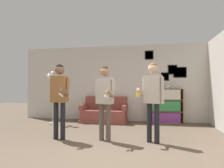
{
  "coord_description": "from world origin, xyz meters",
  "views": [
    {
      "loc": [
        0.86,
        -3.34,
        1.22
      ],
      "look_at": [
        -0.16,
        1.89,
        1.29
      ],
      "focal_mm": 32.0,
      "sensor_mm": 36.0,
      "label": 1
    }
  ],
  "objects_px": {
    "bookshelf": "(166,106)",
    "drinking_cup": "(168,87)",
    "floor_lamp": "(53,81)",
    "person_watcher_holding_cup": "(153,93)",
    "person_player_foreground_left": "(59,93)",
    "person_player_foreground_center": "(105,95)",
    "couch": "(104,114)"
  },
  "relations": [
    {
      "from": "floor_lamp",
      "to": "person_player_foreground_left",
      "type": "xyz_separation_m",
      "value": [
        1.12,
        -1.82,
        -0.32
      ]
    },
    {
      "from": "floor_lamp",
      "to": "person_player_foreground_center",
      "type": "xyz_separation_m",
      "value": [
        2.17,
        -1.73,
        -0.36
      ]
    },
    {
      "from": "person_player_foreground_left",
      "to": "drinking_cup",
      "type": "xyz_separation_m",
      "value": [
        2.63,
        2.62,
        0.13
      ]
    },
    {
      "from": "person_watcher_holding_cup",
      "to": "drinking_cup",
      "type": "relative_size",
      "value": 14.84
    },
    {
      "from": "couch",
      "to": "drinking_cup",
      "type": "distance_m",
      "value": 2.33
    },
    {
      "from": "floor_lamp",
      "to": "person_watcher_holding_cup",
      "type": "height_order",
      "value": "floor_lamp"
    },
    {
      "from": "bookshelf",
      "to": "drinking_cup",
      "type": "relative_size",
      "value": 9.82
    },
    {
      "from": "drinking_cup",
      "to": "floor_lamp",
      "type": "bearing_deg",
      "value": -167.98
    },
    {
      "from": "floor_lamp",
      "to": "person_player_foreground_center",
      "type": "height_order",
      "value": "floor_lamp"
    },
    {
      "from": "person_player_foreground_left",
      "to": "person_player_foreground_center",
      "type": "distance_m",
      "value": 1.06
    },
    {
      "from": "bookshelf",
      "to": "person_player_foreground_left",
      "type": "distance_m",
      "value": 3.71
    },
    {
      "from": "person_player_foreground_left",
      "to": "couch",
      "type": "bearing_deg",
      "value": 78.28
    },
    {
      "from": "couch",
      "to": "floor_lamp",
      "type": "distance_m",
      "value": 2.05
    },
    {
      "from": "person_player_foreground_center",
      "to": "person_watcher_holding_cup",
      "type": "xyz_separation_m",
      "value": [
        1.07,
        0.04,
        0.04
      ]
    },
    {
      "from": "person_watcher_holding_cup",
      "to": "couch",
      "type": "bearing_deg",
      "value": 125.32
    },
    {
      "from": "bookshelf",
      "to": "floor_lamp",
      "type": "bearing_deg",
      "value": -167.81
    },
    {
      "from": "person_player_foreground_left",
      "to": "person_watcher_holding_cup",
      "type": "bearing_deg",
      "value": 3.46
    },
    {
      "from": "floor_lamp",
      "to": "person_player_foreground_left",
      "type": "bearing_deg",
      "value": -58.51
    },
    {
      "from": "person_player_foreground_left",
      "to": "person_watcher_holding_cup",
      "type": "relative_size",
      "value": 1.0
    },
    {
      "from": "floor_lamp",
      "to": "person_player_foreground_left",
      "type": "relative_size",
      "value": 1.06
    },
    {
      "from": "couch",
      "to": "person_watcher_holding_cup",
      "type": "height_order",
      "value": "person_watcher_holding_cup"
    },
    {
      "from": "bookshelf",
      "to": "person_player_foreground_left",
      "type": "bearing_deg",
      "value": -134.54
    },
    {
      "from": "bookshelf",
      "to": "drinking_cup",
      "type": "bearing_deg",
      "value": 0.48
    },
    {
      "from": "bookshelf",
      "to": "drinking_cup",
      "type": "xyz_separation_m",
      "value": [
        0.06,
        0.0,
        0.64
      ]
    },
    {
      "from": "couch",
      "to": "bookshelf",
      "type": "xyz_separation_m",
      "value": [
        2.07,
        0.2,
        0.29
      ]
    },
    {
      "from": "person_player_foreground_center",
      "to": "person_watcher_holding_cup",
      "type": "distance_m",
      "value": 1.07
    },
    {
      "from": "bookshelf",
      "to": "floor_lamp",
      "type": "distance_m",
      "value": 3.87
    },
    {
      "from": "person_player_foreground_left",
      "to": "person_watcher_holding_cup",
      "type": "xyz_separation_m",
      "value": [
        2.12,
        0.13,
        0.0
      ]
    },
    {
      "from": "person_player_foreground_center",
      "to": "drinking_cup",
      "type": "xyz_separation_m",
      "value": [
        1.57,
        2.53,
        0.17
      ]
    },
    {
      "from": "couch",
      "to": "bookshelf",
      "type": "relative_size",
      "value": 1.36
    },
    {
      "from": "couch",
      "to": "person_player_foreground_left",
      "type": "height_order",
      "value": "person_player_foreground_left"
    },
    {
      "from": "person_player_foreground_center",
      "to": "drinking_cup",
      "type": "distance_m",
      "value": 2.98
    }
  ]
}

